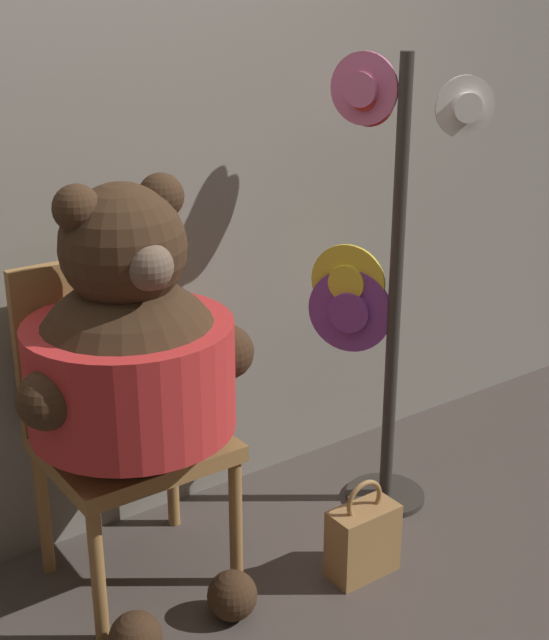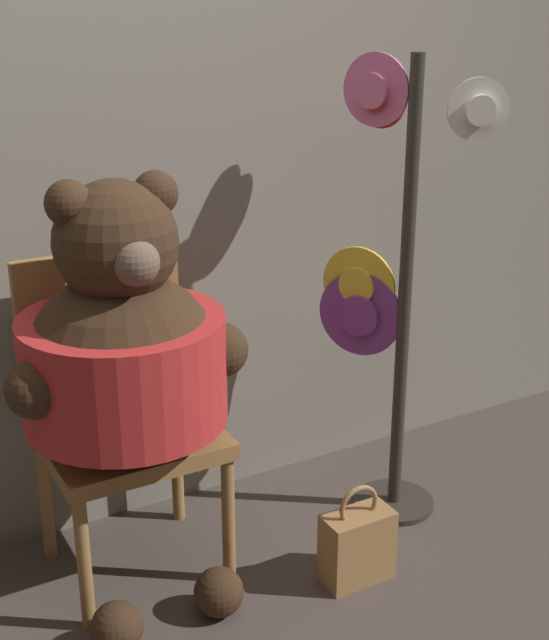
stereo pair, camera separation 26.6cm
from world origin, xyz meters
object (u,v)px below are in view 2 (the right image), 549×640
at_px(chair, 119,404).
at_px(handbag_on_ground, 357,544).
at_px(teddy_bear, 124,357).
at_px(hat_display_rack, 389,272).

relative_size(chair, handbag_on_ground, 3.00).
bearing_deg(handbag_on_ground, teddy_bear, 152.82).
height_order(chair, teddy_bear, teddy_bear).
xyz_separation_m(teddy_bear, handbag_on_ground, (0.60, -0.31, -0.63)).
distance_m(chair, hat_display_rack, 0.96).
height_order(teddy_bear, handbag_on_ground, teddy_bear).
height_order(hat_display_rack, handbag_on_ground, hat_display_rack).
distance_m(teddy_bear, handbag_on_ground, 0.92).
xyz_separation_m(chair, teddy_bear, (-0.03, -0.16, 0.22)).
relative_size(chair, hat_display_rack, 0.64).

